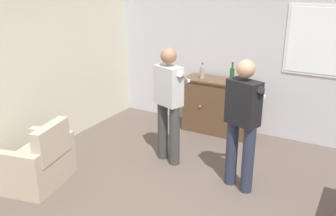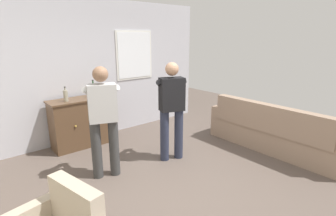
{
  "view_description": "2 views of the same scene",
  "coord_description": "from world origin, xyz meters",
  "px_view_note": "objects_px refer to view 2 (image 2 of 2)",
  "views": [
    {
      "loc": [
        1.69,
        -3.4,
        2.6
      ],
      "look_at": [
        -0.34,
        0.21,
        1.13
      ],
      "focal_mm": 40.0,
      "sensor_mm": 36.0,
      "label": 1
    },
    {
      "loc": [
        -2.35,
        -2.45,
        2.09
      ],
      "look_at": [
        -0.07,
        0.28,
        1.1
      ],
      "focal_mm": 28.0,
      "sensor_mm": 36.0,
      "label": 2
    }
  ],
  "objects_px": {
    "bottle_liquor_amber": "(93,91)",
    "person_standing_left": "(103,117)",
    "bottle_wine_green": "(66,96)",
    "person_standing_right": "(172,107)",
    "sideboard_cabinet": "(83,122)",
    "couch": "(272,133)"
  },
  "relations": [
    {
      "from": "couch",
      "to": "person_standing_left",
      "type": "bearing_deg",
      "value": 157.27
    },
    {
      "from": "sideboard_cabinet",
      "to": "person_standing_left",
      "type": "height_order",
      "value": "person_standing_left"
    },
    {
      "from": "sideboard_cabinet",
      "to": "bottle_wine_green",
      "type": "height_order",
      "value": "bottle_wine_green"
    },
    {
      "from": "bottle_liquor_amber",
      "to": "person_standing_right",
      "type": "bearing_deg",
      "value": -65.01
    },
    {
      "from": "person_standing_left",
      "to": "bottle_wine_green",
      "type": "bearing_deg",
      "value": 93.6
    },
    {
      "from": "couch",
      "to": "sideboard_cabinet",
      "type": "xyz_separation_m",
      "value": [
        -2.55,
        2.5,
        0.13
      ]
    },
    {
      "from": "couch",
      "to": "person_standing_left",
      "type": "height_order",
      "value": "person_standing_left"
    },
    {
      "from": "bottle_wine_green",
      "to": "person_standing_right",
      "type": "distance_m",
      "value": 1.94
    },
    {
      "from": "bottle_wine_green",
      "to": "person_standing_right",
      "type": "relative_size",
      "value": 0.16
    },
    {
      "from": "bottle_liquor_amber",
      "to": "person_standing_right",
      "type": "height_order",
      "value": "person_standing_right"
    },
    {
      "from": "bottle_wine_green",
      "to": "bottle_liquor_amber",
      "type": "distance_m",
      "value": 0.53
    },
    {
      "from": "bottle_wine_green",
      "to": "bottle_liquor_amber",
      "type": "xyz_separation_m",
      "value": [
        0.53,
        -0.0,
        0.02
      ]
    },
    {
      "from": "bottle_wine_green",
      "to": "person_standing_left",
      "type": "bearing_deg",
      "value": -86.4
    },
    {
      "from": "bottle_liquor_amber",
      "to": "person_standing_left",
      "type": "relative_size",
      "value": 0.2
    },
    {
      "from": "couch",
      "to": "bottle_liquor_amber",
      "type": "xyz_separation_m",
      "value": [
        -2.32,
        2.45,
        0.72
      ]
    },
    {
      "from": "bottle_wine_green",
      "to": "sideboard_cabinet",
      "type": "bearing_deg",
      "value": 9.58
    },
    {
      "from": "sideboard_cabinet",
      "to": "bottle_wine_green",
      "type": "bearing_deg",
      "value": -170.42
    },
    {
      "from": "bottle_liquor_amber",
      "to": "couch",
      "type": "bearing_deg",
      "value": -46.58
    },
    {
      "from": "sideboard_cabinet",
      "to": "bottle_wine_green",
      "type": "xyz_separation_m",
      "value": [
        -0.3,
        -0.05,
        0.58
      ]
    },
    {
      "from": "bottle_wine_green",
      "to": "bottle_liquor_amber",
      "type": "height_order",
      "value": "bottle_liquor_amber"
    },
    {
      "from": "couch",
      "to": "person_standing_right",
      "type": "distance_m",
      "value": 1.97
    },
    {
      "from": "person_standing_right",
      "to": "bottle_wine_green",
      "type": "bearing_deg",
      "value": 129.37
    }
  ]
}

